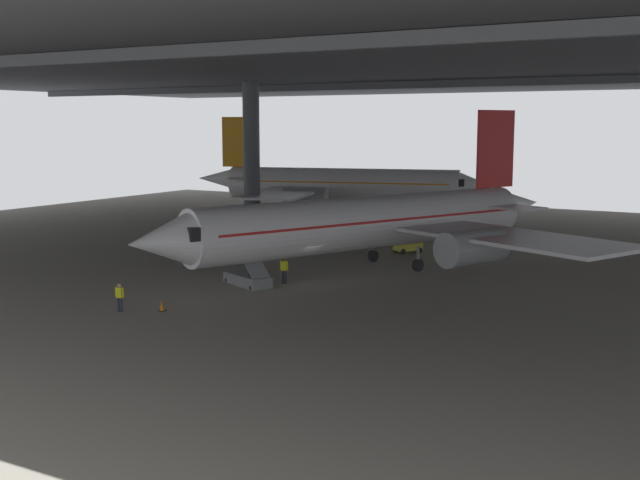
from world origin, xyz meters
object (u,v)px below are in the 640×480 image
Objects in this scene: crew_worker_near_nose at (120,296)px; traffic_cone_orange at (162,306)px; airplane_main at (373,222)px; baggage_tug at (408,246)px; crew_worker_by_stairs at (284,269)px; airplane_distant at (337,184)px; boarding_stairs at (247,274)px.

traffic_cone_orange is at bearing 36.34° from crew_worker_near_nose.
traffic_cone_orange is (-4.71, -17.65, -3.19)m from airplane_main.
traffic_cone_orange is 0.24× the size of baggage_tug.
airplane_distant reaches higher than crew_worker_by_stairs.
baggage_tug reaches higher than traffic_cone_orange.
airplane_main is at bearing 62.50° from boarding_stairs.
airplane_main is at bearing 69.70° from crew_worker_by_stairs.
baggage_tug is (-0.86, 8.38, -2.95)m from airplane_main.
crew_worker_near_nose is 0.05× the size of airplane_distant.
airplane_distant is at bearing 122.40° from airplane_main.
crew_worker_by_stairs is at bearing -97.00° from baggage_tug.
airplane_distant reaches higher than boarding_stairs.
traffic_cone_orange is (15.42, -49.38, -3.13)m from airplane_distant.
baggage_tug is (5.74, 27.42, -0.41)m from crew_worker_near_nose.
airplane_main is 8.93m from baggage_tug.
baggage_tug is at bearing -50.46° from airplane_distant.
airplane_main is at bearing -57.60° from airplane_distant.
crew_worker_near_nose is 52.60m from airplane_distant.
airplane_distant is at bearing 107.34° from traffic_cone_orange.
airplane_distant is 30.41m from baggage_tug.
airplane_distant reaches higher than traffic_cone_orange.
crew_worker_by_stairs reaches higher than traffic_cone_orange.
crew_worker_by_stairs is 2.95× the size of traffic_cone_orange.
airplane_main is at bearing -84.16° from baggage_tug.
boarding_stairs is 17.96m from baggage_tug.
boarding_stairs is 2.86× the size of crew_worker_near_nose.
airplane_main is 20.30m from crew_worker_near_nose.
crew_worker_by_stairs reaches higher than baggage_tug.
traffic_cone_orange is at bearing -72.66° from airplane_distant.
baggage_tug is at bearing 83.00° from crew_worker_by_stairs.
airplane_distant reaches higher than crew_worker_near_nose.
boarding_stairs is 8.51m from traffic_cone_orange.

